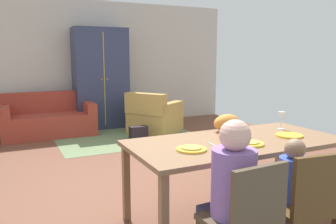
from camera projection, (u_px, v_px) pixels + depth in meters
name	position (u px, v px, depth m)	size (l,w,h in m)	color
ground_plane	(145.00, 167.00, 4.73)	(6.60, 6.41, 0.02)	brown
back_wall	(88.00, 64.00, 7.40)	(6.60, 0.10, 2.70)	beige
dining_table	(236.00, 147.00, 3.10)	(1.97, 0.94, 0.76)	#886242
plate_near_man	(191.00, 149.00, 2.75)	(0.25, 0.25, 0.02)	yellow
pizza_near_man	(191.00, 147.00, 2.74)	(0.17, 0.17, 0.01)	gold
plate_near_child	(249.00, 144.00, 2.93)	(0.25, 0.25, 0.02)	yellow
pizza_near_child	(249.00, 142.00, 2.92)	(0.17, 0.17, 0.01)	#DDA94F
plate_near_woman	(289.00, 135.00, 3.23)	(0.25, 0.25, 0.02)	yellow
wine_glass	(282.00, 117.00, 3.53)	(0.07, 0.07, 0.19)	silver
fork	(212.00, 145.00, 2.92)	(0.02, 0.15, 0.01)	silver
knife	(245.00, 136.00, 3.25)	(0.01, 0.17, 0.01)	silver
dining_chair_man	(246.00, 218.00, 2.16)	(0.44, 0.44, 0.87)	brown
person_man	(229.00, 205.00, 2.31)	(0.30, 0.41, 1.11)	#313253
dining_chair_child	(306.00, 203.00, 2.39)	(0.47, 0.47, 0.87)	#533819
person_child	(289.00, 201.00, 2.56)	(0.22, 0.30, 0.92)	#353243
cat	(227.00, 123.00, 3.46)	(0.32, 0.16, 0.17)	orange
area_rug	(128.00, 137.00, 6.41)	(2.60, 1.80, 0.01)	#6A7F56
couch	(49.00, 120.00, 6.56)	(1.69, 0.86, 0.82)	#9D3729
armchair	(154.00, 117.00, 6.77)	(1.19, 1.19, 0.82)	#BA8F48
armoire	(101.00, 79.00, 7.17)	(1.10, 0.59, 2.10)	#2F3757
handbag	(139.00, 133.00, 6.17)	(0.32, 0.16, 0.26)	black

